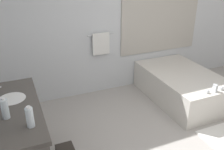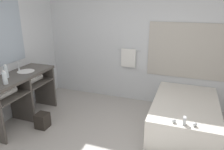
% 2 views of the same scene
% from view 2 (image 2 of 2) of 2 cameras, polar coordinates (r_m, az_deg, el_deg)
% --- Properties ---
extents(wall_back_with_blinds, '(7.40, 0.13, 2.70)m').
position_cam_2_polar(wall_back_with_blinds, '(4.68, 8.67, 8.62)').
color(wall_back_with_blinds, silver).
rests_on(wall_back_with_blinds, ground_plane).
extents(vanity_counter, '(0.57, 1.43, 0.91)m').
position_cam_2_polar(vanity_counter, '(4.32, -22.75, -3.02)').
color(vanity_counter, '#4C4742').
rests_on(vanity_counter, ground_plane).
extents(sink_faucet, '(0.09, 0.04, 0.18)m').
position_cam_2_polar(sink_faucet, '(4.45, -23.20, 2.19)').
color(sink_faucet, silver).
rests_on(sink_faucet, vanity_counter).
extents(bathtub, '(1.08, 1.72, 0.64)m').
position_cam_2_polar(bathtub, '(4.08, 18.40, -9.62)').
color(bathtub, silver).
rests_on(bathtub, ground_plane).
extents(water_bottle_1, '(0.07, 0.07, 0.23)m').
position_cam_2_polar(water_bottle_1, '(4.12, -25.94, 0.84)').
color(water_bottle_1, white).
rests_on(water_bottle_1, vanity_counter).
extents(water_bottle_2, '(0.07, 0.07, 0.22)m').
position_cam_2_polar(water_bottle_2, '(3.82, -26.21, -0.63)').
color(water_bottle_2, white).
rests_on(water_bottle_2, vanity_counter).
extents(waste_bin, '(0.21, 0.21, 0.27)m').
position_cam_2_polar(waste_bin, '(4.17, -17.73, -11.26)').
color(waste_bin, '#2D2823').
rests_on(waste_bin, ground_plane).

